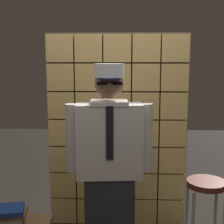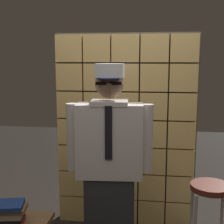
# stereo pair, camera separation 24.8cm
# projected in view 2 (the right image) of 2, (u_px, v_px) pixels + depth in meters

# --- Properties ---
(glass_block_wall) EXTENTS (1.50, 0.10, 2.08)m
(glass_block_wall) POSITION_uv_depth(u_px,v_px,m) (125.00, 133.00, 3.43)
(glass_block_wall) COLOR #F2C672
(glass_block_wall) RESTS_ON ground
(standing_person) EXTENTS (0.70, 0.31, 1.76)m
(standing_person) POSITION_uv_depth(u_px,v_px,m) (110.00, 168.00, 2.64)
(standing_person) COLOR #28282D
(standing_person) RESTS_ON ground
(bar_stool) EXTENTS (0.34, 0.34, 0.75)m
(bar_stool) POSITION_uv_depth(u_px,v_px,m) (210.00, 205.00, 2.76)
(bar_stool) COLOR #592319
(bar_stool) RESTS_ON ground
(book_stack) EXTENTS (0.27, 0.24, 0.19)m
(book_stack) POSITION_uv_depth(u_px,v_px,m) (10.00, 214.00, 2.48)
(book_stack) COLOR maroon
(book_stack) RESTS_ON side_table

